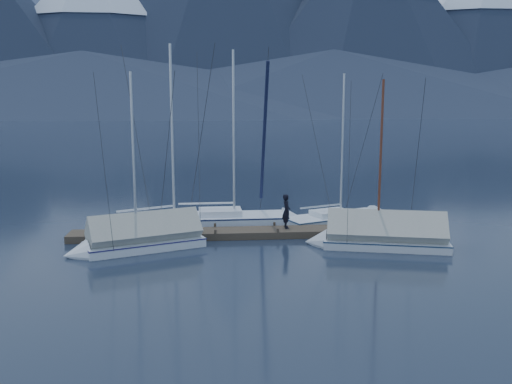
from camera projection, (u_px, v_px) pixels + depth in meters
ground at (260, 247)px, 24.66m from camera, size 1000.00×1000.00×0.00m
mountain_range at (216, 27)px, 379.34m from camera, size 877.00×584.00×150.50m
dock at (256, 234)px, 26.61m from camera, size 18.00×1.50×0.54m
mooring_posts at (246, 229)px, 26.52m from camera, size 15.12×1.52×0.35m
sailboat_open_left at (184, 223)px, 28.70m from camera, size 7.97×5.41×10.33m
sailboat_open_mid at (244, 220)px, 29.41m from camera, size 7.69×3.28×10.10m
sailboat_open_right at (347, 218)px, 29.96m from camera, size 6.86×4.23×8.79m
sailboat_covered_near at (375, 238)px, 24.58m from camera, size 6.69×3.46×8.32m
sailboat_covered_far at (134, 241)px, 24.04m from camera, size 6.35×3.96×8.57m
person at (286, 211)px, 26.74m from camera, size 0.44×0.64×1.70m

